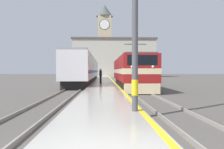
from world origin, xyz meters
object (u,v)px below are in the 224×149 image
(person_on_platform, at_px, (101,75))
(clock_tower, at_px, (105,38))
(locomotive_train, at_px, (130,72))
(passenger_train, at_px, (86,69))
(catenary_mast, at_px, (137,13))

(person_on_platform, distance_m, clock_tower, 52.09)
(person_on_platform, relative_size, clock_tower, 0.07)
(locomotive_train, height_order, clock_tower, clock_tower)
(locomotive_train, relative_size, person_on_platform, 8.27)
(person_on_platform, bearing_deg, clock_tower, 89.24)
(passenger_train, relative_size, catenary_mast, 4.39)
(catenary_mast, height_order, clock_tower, clock_tower)
(locomotive_train, distance_m, passenger_train, 13.91)
(locomotive_train, height_order, catenary_mast, catenary_mast)
(passenger_train, xyz_separation_m, clock_tower, (3.18, 41.20, 11.44))
(passenger_train, bearing_deg, locomotive_train, -65.17)
(locomotive_train, xyz_separation_m, catenary_mast, (-1.67, -15.64, 2.31))
(locomotive_train, bearing_deg, catenary_mast, -96.09)
(locomotive_train, relative_size, passenger_train, 0.46)
(locomotive_train, relative_size, catenary_mast, 2.03)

